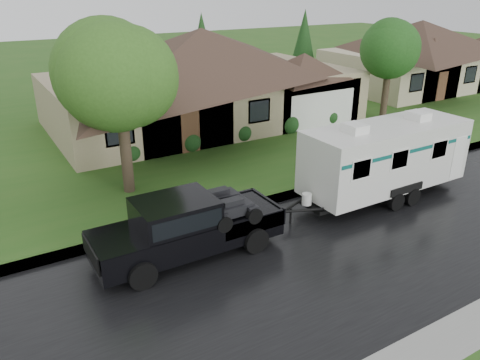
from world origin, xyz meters
name	(u,v)px	position (x,y,z in m)	size (l,w,h in m)	color
ground	(324,218)	(0.00, 0.00, 0.00)	(140.00, 140.00, 0.00)	#2A571B
road	(363,241)	(0.00, -2.00, 0.01)	(140.00, 8.00, 0.01)	black
curb	(289,195)	(0.00, 2.25, 0.07)	(140.00, 0.50, 0.15)	gray
lawn	(168,122)	(0.00, 15.00, 0.07)	(140.00, 26.00, 0.15)	#2A571B
house_main	(208,65)	(2.29, 13.84, 3.59)	(19.44, 10.80, 6.90)	gray
house_neighbor	(423,48)	(22.27, 14.34, 3.32)	(15.12, 9.72, 6.45)	#C0B28F
tree_left_green	(118,72)	(-5.55, 5.88, 5.06)	(4.28, 4.28, 7.08)	#382B1E
tree_right_green	(391,47)	(12.16, 8.66, 4.59)	(3.87, 3.87, 6.40)	#382B1E
shrub_row	(242,132)	(2.00, 9.30, 0.65)	(13.60, 1.00, 1.00)	#143814
pickup_truck	(185,225)	(-5.54, 0.33, 1.09)	(6.08, 2.31, 2.03)	black
travel_trailer	(385,156)	(3.27, 0.33, 1.78)	(7.50, 2.63, 3.36)	silver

